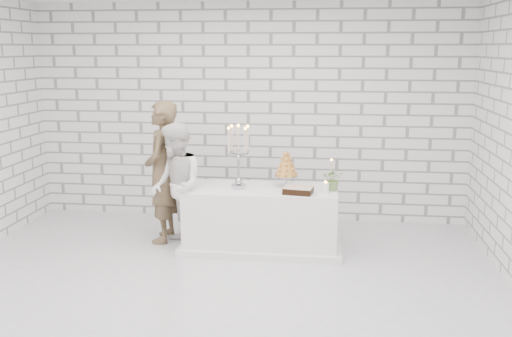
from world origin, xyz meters
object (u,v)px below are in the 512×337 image
Objects in this scene: cake_table at (262,218)px; groom at (162,172)px; candelabra at (238,157)px; croquembouche at (286,169)px; bride at (176,187)px.

groom reaches higher than cake_table.
candelabra reaches higher than cake_table.
croquembouche is at bearing 15.43° from candelabra.
bride is at bearing -172.56° from candelabra.
bride is at bearing -171.56° from cake_table.
candelabra is (0.74, 0.10, 0.36)m from bride.
bride is at bearing 37.40° from groom.
candelabra is (-0.27, -0.05, 0.76)m from cake_table.
bride is 3.45× the size of croquembouche.
groom reaches higher than bride.
croquembouche is at bearing 19.30° from cake_table.
groom is 1.04m from candelabra.
groom is at bearing 173.66° from cake_table.
bride reaches higher than cake_table.
croquembouche is (0.56, 0.15, -0.16)m from candelabra.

